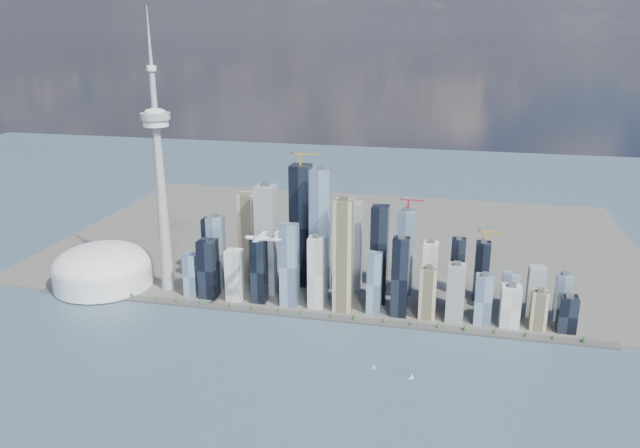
% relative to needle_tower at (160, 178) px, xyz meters
% --- Properties ---
extents(ground, '(4000.00, 4000.00, 0.00)m').
position_rel_needle_tower_xyz_m(ground, '(300.00, -310.00, -235.84)').
color(ground, '#354E5E').
rests_on(ground, ground).
extents(seawall, '(1100.00, 22.00, 4.00)m').
position_rel_needle_tower_xyz_m(seawall, '(300.00, -60.00, -233.84)').
color(seawall, '#383838').
rests_on(seawall, ground).
extents(land, '(1400.00, 900.00, 3.00)m').
position_rel_needle_tower_xyz_m(land, '(300.00, 390.00, -234.34)').
color(land, '#4C4C47').
rests_on(land, ground).
extents(shoreline_trees, '(960.53, 7.20, 8.80)m').
position_rel_needle_tower_xyz_m(shoreline_trees, '(300.00, -60.00, -227.06)').
color(shoreline_trees, '#3F2D1E').
rests_on(shoreline_trees, seawall).
extents(skyscraper_cluster, '(736.00, 142.00, 278.75)m').
position_rel_needle_tower_xyz_m(skyscraper_cluster, '(359.61, 26.81, -148.89)').
color(skyscraper_cluster, black).
rests_on(skyscraper_cluster, land).
extents(needle_tower, '(56.00, 56.00, 550.50)m').
position_rel_needle_tower_xyz_m(needle_tower, '(0.00, 0.00, 0.00)').
color(needle_tower, gray).
rests_on(needle_tower, land).
extents(dome_stadium, '(200.00, 200.00, 86.00)m').
position_rel_needle_tower_xyz_m(dome_stadium, '(-140.00, -10.00, -196.40)').
color(dome_stadium, silver).
rests_on(dome_stadium, land).
extents(airplane, '(68.77, 60.70, 16.81)m').
position_rel_needle_tower_xyz_m(airplane, '(239.83, -106.01, -70.83)').
color(airplane, white).
rests_on(airplane, ground).
extents(sailboat_west, '(7.53, 3.14, 10.39)m').
position_rel_needle_tower_xyz_m(sailboat_west, '(454.45, -217.73, -232.50)').
color(sailboat_west, silver).
rests_on(sailboat_west, ground).
extents(sailboat_east, '(7.56, 4.39, 10.71)m').
position_rel_needle_tower_xyz_m(sailboat_east, '(515.27, -234.75, -232.40)').
color(sailboat_east, silver).
rests_on(sailboat_east, ground).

